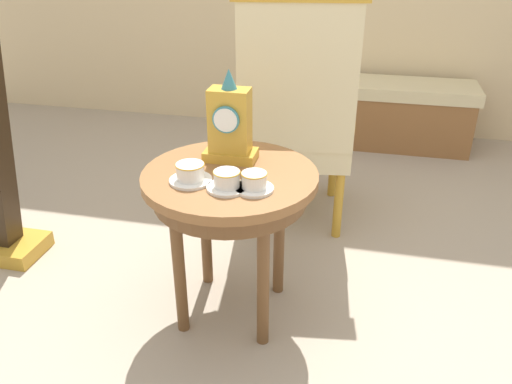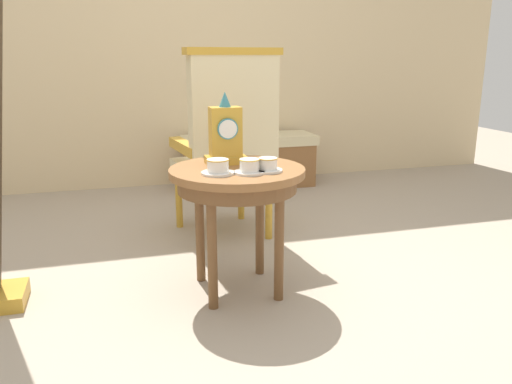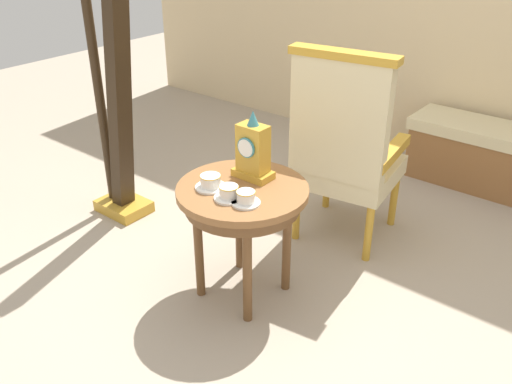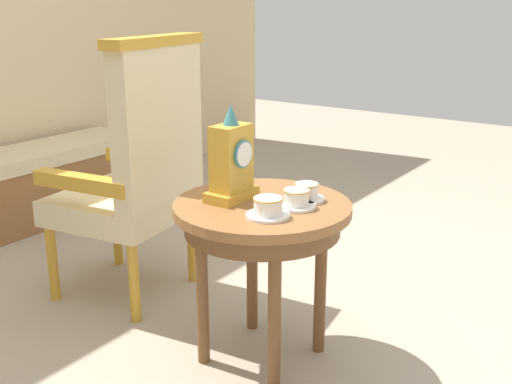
{
  "view_description": "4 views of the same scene",
  "coord_description": "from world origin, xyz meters",
  "px_view_note": "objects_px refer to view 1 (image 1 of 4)",
  "views": [
    {
      "loc": [
        0.35,
        -1.56,
        1.36
      ],
      "look_at": [
        -0.03,
        0.09,
        0.49
      ],
      "focal_mm": 35.95,
      "sensor_mm": 36.0,
      "label": 1
    },
    {
      "loc": [
        -0.65,
        -2.22,
        1.1
      ],
      "look_at": [
        -0.02,
        -0.02,
        0.49
      ],
      "focal_mm": 36.0,
      "sensor_mm": 36.0,
      "label": 2
    },
    {
      "loc": [
        1.36,
        -1.72,
        1.78
      ],
      "look_at": [
        -0.01,
        -0.02,
        0.61
      ],
      "focal_mm": 38.45,
      "sensor_mm": 36.0,
      "label": 3
    },
    {
      "loc": [
        -1.81,
        -1.17,
        1.28
      ],
      "look_at": [
        -0.08,
        0.04,
        0.63
      ],
      "focal_mm": 44.23,
      "sensor_mm": 36.0,
      "label": 4
    }
  ],
  "objects_px": {
    "teacup_left": "(190,174)",
    "teacup_right": "(227,181)",
    "teacup_center": "(254,182)",
    "mantel_clock": "(230,125)",
    "window_bench": "(388,113)",
    "side_table": "(230,193)",
    "armchair": "(296,113)"
  },
  "relations": [
    {
      "from": "side_table",
      "to": "teacup_center",
      "type": "bearing_deg",
      "value": -44.18
    },
    {
      "from": "side_table",
      "to": "teacup_right",
      "type": "relative_size",
      "value": 4.6
    },
    {
      "from": "teacup_left",
      "to": "teacup_center",
      "type": "distance_m",
      "value": 0.22
    },
    {
      "from": "teacup_center",
      "to": "mantel_clock",
      "type": "height_order",
      "value": "mantel_clock"
    },
    {
      "from": "teacup_center",
      "to": "armchair",
      "type": "distance_m",
      "value": 0.84
    },
    {
      "from": "side_table",
      "to": "window_bench",
      "type": "height_order",
      "value": "side_table"
    },
    {
      "from": "side_table",
      "to": "teacup_left",
      "type": "bearing_deg",
      "value": -138.64
    },
    {
      "from": "side_table",
      "to": "teacup_center",
      "type": "distance_m",
      "value": 0.19
    },
    {
      "from": "mantel_clock",
      "to": "armchair",
      "type": "height_order",
      "value": "armchair"
    },
    {
      "from": "side_table",
      "to": "mantel_clock",
      "type": "height_order",
      "value": "mantel_clock"
    },
    {
      "from": "teacup_left",
      "to": "mantel_clock",
      "type": "bearing_deg",
      "value": 68.41
    },
    {
      "from": "teacup_center",
      "to": "window_bench",
      "type": "xyz_separation_m",
      "value": [
        0.48,
        2.06,
        -0.41
      ]
    },
    {
      "from": "teacup_right",
      "to": "mantel_clock",
      "type": "relative_size",
      "value": 0.4
    },
    {
      "from": "side_table",
      "to": "mantel_clock",
      "type": "relative_size",
      "value": 1.85
    },
    {
      "from": "teacup_left",
      "to": "window_bench",
      "type": "height_order",
      "value": "teacup_left"
    },
    {
      "from": "teacup_right",
      "to": "window_bench",
      "type": "relative_size",
      "value": 0.12
    },
    {
      "from": "teacup_center",
      "to": "mantel_clock",
      "type": "relative_size",
      "value": 0.38
    },
    {
      "from": "teacup_right",
      "to": "window_bench",
      "type": "height_order",
      "value": "teacup_right"
    },
    {
      "from": "side_table",
      "to": "armchair",
      "type": "xyz_separation_m",
      "value": [
        0.12,
        0.73,
        0.07
      ]
    },
    {
      "from": "teacup_left",
      "to": "side_table",
      "type": "bearing_deg",
      "value": 41.36
    },
    {
      "from": "side_table",
      "to": "teacup_left",
      "type": "relative_size",
      "value": 4.29
    },
    {
      "from": "side_table",
      "to": "window_bench",
      "type": "relative_size",
      "value": 0.55
    },
    {
      "from": "armchair",
      "to": "window_bench",
      "type": "xyz_separation_m",
      "value": [
        0.47,
        1.23,
        -0.37
      ]
    },
    {
      "from": "teacup_left",
      "to": "teacup_right",
      "type": "height_order",
      "value": "teacup_left"
    },
    {
      "from": "teacup_center",
      "to": "window_bench",
      "type": "relative_size",
      "value": 0.11
    },
    {
      "from": "side_table",
      "to": "teacup_center",
      "type": "xyz_separation_m",
      "value": [
        0.11,
        -0.11,
        0.11
      ]
    },
    {
      "from": "side_table",
      "to": "teacup_left",
      "type": "distance_m",
      "value": 0.18
    },
    {
      "from": "armchair",
      "to": "teacup_left",
      "type": "bearing_deg",
      "value": -105.7
    },
    {
      "from": "teacup_right",
      "to": "teacup_center",
      "type": "xyz_separation_m",
      "value": [
        0.09,
        0.01,
        -0.0
      ]
    },
    {
      "from": "teacup_right",
      "to": "mantel_clock",
      "type": "xyz_separation_m",
      "value": [
        -0.05,
        0.23,
        0.11
      ]
    },
    {
      "from": "window_bench",
      "to": "teacup_center",
      "type": "bearing_deg",
      "value": -103.07
    },
    {
      "from": "side_table",
      "to": "mantel_clock",
      "type": "bearing_deg",
      "value": 103.5
    }
  ]
}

